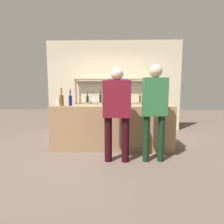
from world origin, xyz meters
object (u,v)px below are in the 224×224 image
(counter_bottle_0, at_px, (62,99))
(counter_bottle_3, at_px, (159,99))
(counter_bottle_1, at_px, (70,100))
(cork_jar, at_px, (58,102))
(counter_bottle_4, at_px, (104,99))
(server_behind_counter, at_px, (117,99))
(wine_glass, at_px, (93,100))
(customer_center, at_px, (117,108))
(counter_bottle_2, at_px, (165,100))
(customer_right, at_px, (155,105))

(counter_bottle_0, bearing_deg, counter_bottle_3, 3.00)
(counter_bottle_3, bearing_deg, counter_bottle_0, -177.00)
(counter_bottle_1, xyz_separation_m, cork_jar, (-0.27, 0.05, -0.05))
(counter_bottle_4, height_order, server_behind_counter, server_behind_counter)
(counter_bottle_0, relative_size, cork_jar, 2.28)
(wine_glass, relative_size, server_behind_counter, 0.09)
(customer_center, relative_size, server_behind_counter, 0.92)
(counter_bottle_2, xyz_separation_m, cork_jar, (-2.28, -0.13, -0.04))
(counter_bottle_3, xyz_separation_m, server_behind_counter, (-0.89, 0.79, -0.03))
(counter_bottle_3, relative_size, wine_glass, 2.20)
(customer_center, bearing_deg, counter_bottle_2, -50.91)
(counter_bottle_1, relative_size, counter_bottle_3, 1.02)
(wine_glass, relative_size, cork_jar, 0.96)
(customer_right, bearing_deg, wine_glass, 53.87)
(counter_bottle_4, relative_size, wine_glass, 2.28)
(counter_bottle_2, distance_m, counter_bottle_3, 0.19)
(counter_bottle_3, relative_size, server_behind_counter, 0.19)
(customer_right, relative_size, server_behind_counter, 0.95)
(counter_bottle_4, height_order, customer_center, customer_center)
(counter_bottle_3, bearing_deg, customer_right, -110.00)
(wine_glass, bearing_deg, customer_right, -31.52)
(wine_glass, bearing_deg, counter_bottle_0, -162.25)
(wine_glass, xyz_separation_m, customer_right, (1.18, -0.72, -0.05))
(cork_jar, bearing_deg, customer_center, -27.90)
(counter_bottle_0, bearing_deg, cork_jar, 134.63)
(counter_bottle_1, xyz_separation_m, wine_glass, (0.45, 0.15, -0.01))
(wine_glass, distance_m, customer_right, 1.39)
(counter_bottle_0, xyz_separation_m, cork_jar, (-0.10, 0.11, -0.06))
(customer_right, distance_m, server_behind_counter, 1.57)
(counter_bottle_0, xyz_separation_m, customer_right, (1.80, -0.53, -0.07))
(counter_bottle_1, distance_m, counter_bottle_2, 2.01)
(server_behind_counter, bearing_deg, customer_right, 23.66)
(customer_right, bearing_deg, cork_jar, 67.04)
(counter_bottle_0, distance_m, customer_right, 1.88)
(counter_bottle_0, xyz_separation_m, customer_center, (1.14, -0.56, -0.13))
(counter_bottle_1, bearing_deg, customer_center, -31.94)
(counter_bottle_0, height_order, counter_bottle_1, counter_bottle_0)
(counter_bottle_4, bearing_deg, customer_center, -71.29)
(cork_jar, bearing_deg, counter_bottle_2, 3.33)
(counter_bottle_0, xyz_separation_m, counter_bottle_4, (0.86, 0.30, 0.00))
(counter_bottle_3, bearing_deg, counter_bottle_1, -178.36)
(counter_bottle_1, distance_m, customer_right, 1.73)
(counter_bottle_3, bearing_deg, counter_bottle_2, 42.73)
(cork_jar, bearing_deg, counter_bottle_1, -10.90)
(wine_glass, distance_m, cork_jar, 0.73)
(counter_bottle_0, height_order, counter_bottle_2, counter_bottle_0)
(counter_bottle_2, relative_size, counter_bottle_3, 0.89)
(counter_bottle_2, bearing_deg, counter_bottle_0, -173.76)
(counter_bottle_1, height_order, counter_bottle_2, counter_bottle_1)
(counter_bottle_0, xyz_separation_m, wine_glass, (0.62, 0.20, -0.02))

